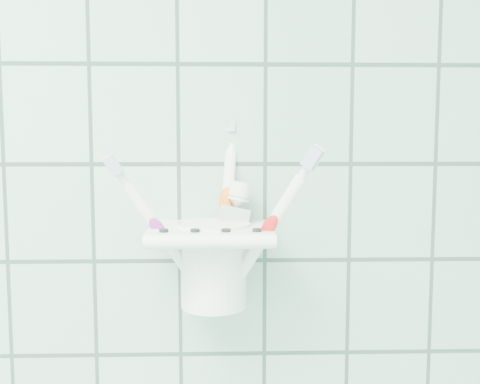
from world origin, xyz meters
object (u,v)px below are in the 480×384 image
at_px(cup, 214,261).
at_px(toothbrush_pink, 207,213).
at_px(toothpaste_tube, 218,230).
at_px(holder_bracket, 211,234).
at_px(toothbrush_blue, 220,202).
at_px(toothbrush_orange, 225,209).

distance_m(cup, toothbrush_pink, 0.05).
bearing_deg(toothpaste_tube, holder_bracket, -113.96).
distance_m(cup, toothbrush_blue, 0.07).
bearing_deg(toothbrush_blue, toothbrush_pink, -156.89).
xyz_separation_m(holder_bracket, toothbrush_blue, (0.01, 0.00, 0.04)).
bearing_deg(holder_bracket, cup, 62.28).
relative_size(toothbrush_pink, toothbrush_orange, 0.95).
xyz_separation_m(cup, toothpaste_tube, (0.00, 0.01, 0.03)).
xyz_separation_m(toothbrush_orange, toothpaste_tube, (-0.01, 0.01, -0.03)).
bearing_deg(holder_bracket, toothbrush_pink, 179.68).
height_order(holder_bracket, toothbrush_blue, toothbrush_blue).
xyz_separation_m(cup, toothbrush_orange, (0.01, -0.00, 0.06)).
relative_size(cup, toothbrush_orange, 0.49).
bearing_deg(toothbrush_blue, toothpaste_tube, 125.83).
height_order(holder_bracket, toothbrush_orange, toothbrush_orange).
bearing_deg(cup, holder_bracket, -117.72).
distance_m(cup, toothpaste_tube, 0.03).
relative_size(holder_bracket, toothpaste_tube, 0.96).
bearing_deg(toothbrush_orange, holder_bracket, -151.28).
bearing_deg(toothbrush_blue, holder_bracket, -154.60).
relative_size(cup, toothpaste_tube, 0.68).
bearing_deg(toothbrush_pink, holder_bracket, -10.15).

